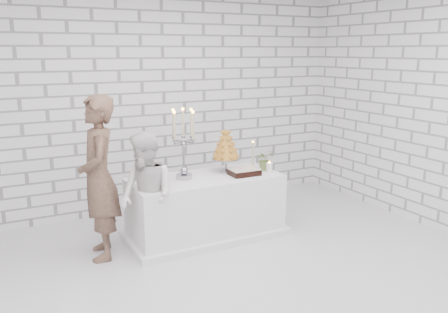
% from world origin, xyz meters
% --- Properties ---
extents(ground, '(6.00, 5.00, 0.01)m').
position_xyz_m(ground, '(0.00, 0.00, 0.00)').
color(ground, silver).
rests_on(ground, ground).
extents(wall_back, '(6.00, 0.01, 3.00)m').
position_xyz_m(wall_back, '(0.00, 2.50, 1.50)').
color(wall_back, white).
rests_on(wall_back, ground).
extents(cake_table, '(1.80, 0.80, 0.75)m').
position_xyz_m(cake_table, '(0.32, 1.19, 0.38)').
color(cake_table, white).
rests_on(cake_table, ground).
extents(groom, '(0.52, 0.71, 1.78)m').
position_xyz_m(groom, '(-0.93, 1.21, 0.89)').
color(groom, '#4C3427').
rests_on(groom, ground).
extents(bride, '(0.67, 0.78, 1.39)m').
position_xyz_m(bride, '(-0.51, 0.92, 0.70)').
color(bride, white).
rests_on(bride, ground).
extents(candelabra, '(0.43, 0.43, 0.84)m').
position_xyz_m(candelabra, '(0.06, 1.23, 1.17)').
color(candelabra, '#95949E').
rests_on(candelabra, cake_table).
extents(croquembouche, '(0.36, 0.36, 0.55)m').
position_xyz_m(croquembouche, '(0.65, 1.30, 1.03)').
color(croquembouche, '#A5671C').
rests_on(croquembouche, cake_table).
extents(chocolate_cake, '(0.36, 0.26, 0.08)m').
position_xyz_m(chocolate_cake, '(0.77, 1.05, 0.79)').
color(chocolate_cake, black).
rests_on(chocolate_cake, cake_table).
extents(pillar_candle, '(0.09, 0.09, 0.12)m').
position_xyz_m(pillar_candle, '(1.10, 1.00, 0.81)').
color(pillar_candle, white).
rests_on(pillar_candle, cake_table).
extents(extra_taper, '(0.07, 0.07, 0.32)m').
position_xyz_m(extra_taper, '(1.07, 1.34, 0.91)').
color(extra_taper, '#C6B990').
rests_on(extra_taper, cake_table).
extents(flowers, '(0.27, 0.24, 0.26)m').
position_xyz_m(flowers, '(1.14, 1.16, 0.88)').
color(flowers, '#4A6035').
rests_on(flowers, cake_table).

